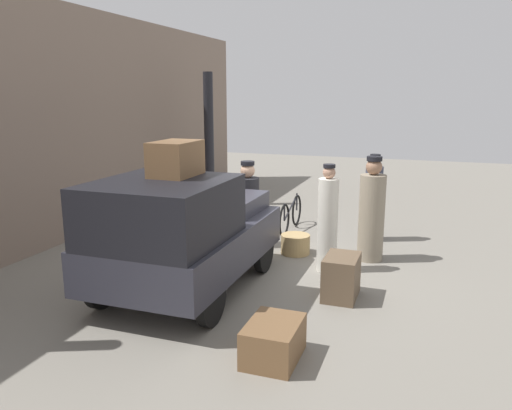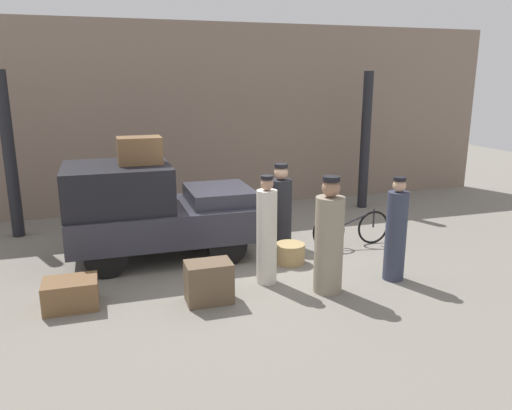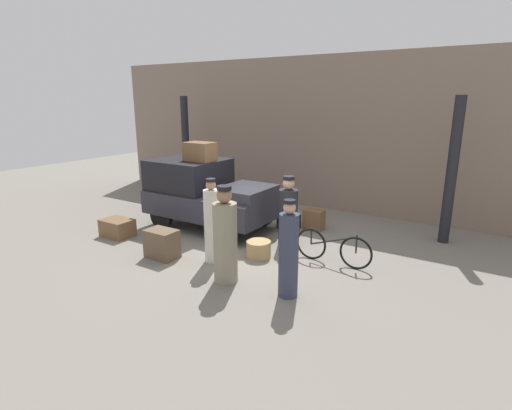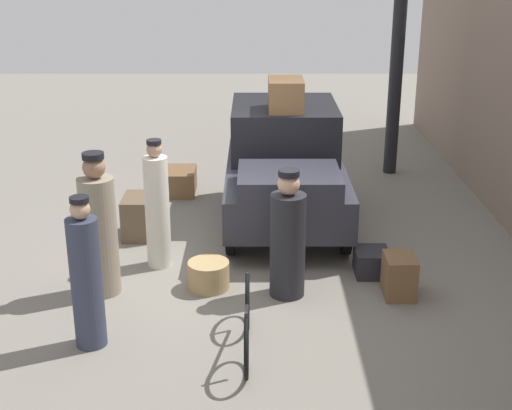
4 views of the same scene
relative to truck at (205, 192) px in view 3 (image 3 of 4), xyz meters
name	(u,v)px [view 3 (image 3 of 4)]	position (x,y,z in m)	size (l,w,h in m)	color
ground_plane	(244,245)	(1.65, -0.65, -0.93)	(30.00, 30.00, 0.00)	gray
station_building_facade	(320,134)	(1.65, 3.43, 1.32)	(16.00, 0.15, 4.50)	gray
canopy_pillar_left	(186,148)	(-2.53, 2.10, 0.75)	(0.24, 0.24, 3.36)	black
canopy_pillar_right	(452,172)	(5.48, 2.10, 0.75)	(0.24, 0.24, 3.36)	black
truck	(205,192)	(0.00, 0.00, 0.00)	(3.30, 1.77, 1.74)	black
bicycle	(333,248)	(3.77, -0.54, -0.58)	(1.64, 0.04, 0.71)	black
wicker_basket	(259,249)	(2.30, -1.04, -0.75)	(0.52, 0.52, 0.35)	tan
porter_carrying_trunk	(289,253)	(3.64, -2.23, -0.14)	(0.34, 0.34, 1.70)	#33384C
porter_lifting_near_truck	(288,215)	(2.47, -0.06, -0.20)	(0.43, 0.43, 1.62)	#232328
porter_with_bicycle	(225,239)	(2.41, -2.35, -0.11)	(0.44, 0.44, 1.81)	gray
porter_standing_middle	(212,224)	(1.62, -1.75, -0.11)	(0.32, 0.32, 1.75)	silver
trunk_wicker_pale	(289,221)	(1.90, 1.07, -0.76)	(0.49, 0.43, 0.33)	#232328
suitcase_tan_flat	(117,228)	(-1.34, -1.78, -0.72)	(0.75, 0.55, 0.42)	brown
suitcase_small_leather	(162,244)	(0.59, -2.17, -0.62)	(0.67, 0.46, 0.61)	brown
trunk_large_brown	(314,219)	(2.50, 1.31, -0.67)	(0.49, 0.37, 0.52)	brown
trunk_on_truck_roof	(200,151)	(-0.13, 0.00, 1.05)	(0.75, 0.51, 0.47)	brown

